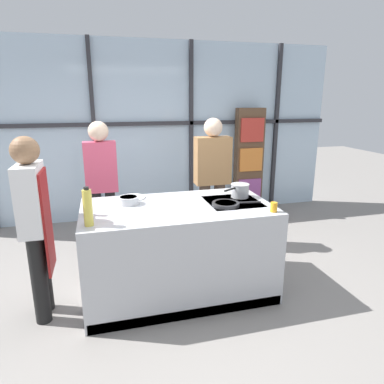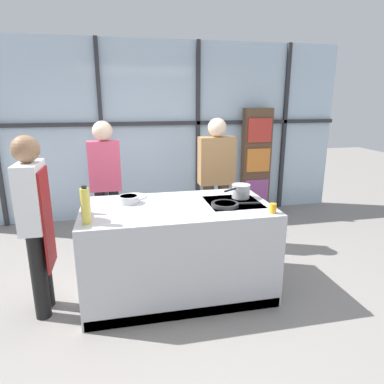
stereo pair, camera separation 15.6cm
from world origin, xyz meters
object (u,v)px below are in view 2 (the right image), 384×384
oil_bottle (85,206)px  pepper_grinder (87,204)px  frying_pan (226,204)px  white_plate (133,197)px  juice_glass_near (273,208)px  saucepan (241,191)px  spectator_center_left (216,176)px  spectator_far_left (106,179)px  chef (35,217)px  mixing_bowl (129,199)px

oil_bottle → pepper_grinder: size_ratio=1.69×
frying_pan → white_plate: bearing=149.7°
white_plate → juice_glass_near: juice_glass_near is taller
oil_bottle → juice_glass_near: 1.64m
juice_glass_near → pepper_grinder: bearing=168.4°
saucepan → white_plate: saucepan is taller
spectator_center_left → oil_bottle: (-1.52, -1.38, 0.12)m
pepper_grinder → spectator_far_left: bearing=83.6°
chef → pepper_grinder: size_ratio=8.46×
chef → saucepan: bearing=96.2°
spectator_far_left → juice_glass_near: 2.10m
spectator_center_left → juice_glass_near: size_ratio=18.71×
spectator_far_left → white_plate: size_ratio=6.10×
saucepan → mixing_bowl: bearing=177.3°
chef → white_plate: 0.98m
chef → spectator_far_left: bearing=153.5°
white_plate → mixing_bowl: 0.21m
spectator_far_left → mixing_bowl: 0.91m
saucepan → mixing_bowl: 1.15m
chef → spectator_center_left: 2.28m
mixing_bowl → pepper_grinder: bearing=-146.8°
frying_pan → pepper_grinder: 1.29m
mixing_bowl → spectator_far_left: bearing=105.8°
mixing_bowl → saucepan: bearing=-2.7°
saucepan → white_plate: (-1.10, 0.25, -0.07)m
spectator_far_left → mixing_bowl: (0.25, -0.87, -0.02)m
white_plate → juice_glass_near: size_ratio=3.04×
spectator_far_left → white_plate: spectator_far_left is taller
white_plate → mixing_bowl: size_ratio=1.35×
pepper_grinder → oil_bottle: bearing=-87.9°
frying_pan → saucepan: bearing=46.2°
chef → juice_glass_near: size_ratio=18.12×
juice_glass_near → mixing_bowl: bearing=155.3°
spectator_center_left → mixing_bowl: 1.45m
frying_pan → white_plate: (-0.86, 0.50, -0.01)m
white_plate → spectator_center_left: bearing=31.4°
spectator_center_left → juice_glass_near: (0.12, -1.45, 0.01)m
spectator_far_left → pepper_grinder: bearing=83.6°
spectator_center_left → oil_bottle: bearing=42.4°
spectator_far_left → juice_glass_near: size_ratio=18.53×
frying_pan → pepper_grinder: pepper_grinder is taller
spectator_far_left → pepper_grinder: spectator_far_left is taller
spectator_far_left → mixing_bowl: bearing=105.8°
spectator_center_left → white_plate: 1.29m
oil_bottle → spectator_center_left: bearing=42.4°
white_plate → juice_glass_near: bearing=-32.7°
pepper_grinder → chef: bearing=-176.8°
spectator_center_left → saucepan: spectator_center_left is taller
pepper_grinder → spectator_center_left: bearing=36.2°
chef → pepper_grinder: bearing=93.2°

